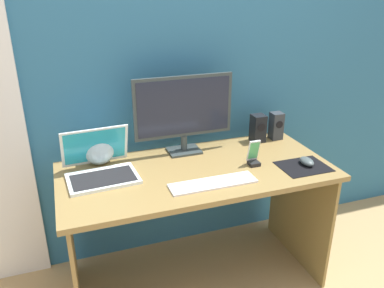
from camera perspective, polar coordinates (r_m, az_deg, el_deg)
name	(u,v)px	position (r m, az deg, el deg)	size (l,w,h in m)	color
ground_plane	(196,278)	(2.41, 0.61, -19.02)	(8.00, 8.00, 0.00)	tan
wall_back	(171,50)	(2.22, -3.02, 13.50)	(6.00, 0.04, 2.50)	#2C6589
desk	(197,194)	(2.08, 0.68, -7.31)	(1.39, 0.65, 0.71)	olive
monitor	(184,111)	(2.12, -1.22, 4.88)	(0.55, 0.14, 0.43)	#333D3D
speaker_right	(276,126)	(2.41, 12.18, 2.62)	(0.07, 0.07, 0.16)	#2D3339
speaker_near_monitor	(258,128)	(2.35, 9.61, 2.29)	(0.08, 0.08, 0.16)	black
laptop	(100,167)	(1.97, -13.25, -3.32)	(0.35, 0.32, 0.23)	white
fishbowl	(99,149)	(2.10, -13.48, -0.75)	(0.16, 0.16, 0.16)	silver
keyboard_external	(213,183)	(1.87, 3.09, -5.74)	(0.42, 0.11, 0.01)	white
mousepad	(303,167)	(2.11, 15.93, -3.18)	(0.25, 0.20, 0.00)	black
mouse	(307,161)	(2.13, 16.40, -2.45)	(0.06, 0.10, 0.04)	#465252
phone_in_dock	(254,156)	(2.06, 8.98, -1.78)	(0.06, 0.06, 0.14)	black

